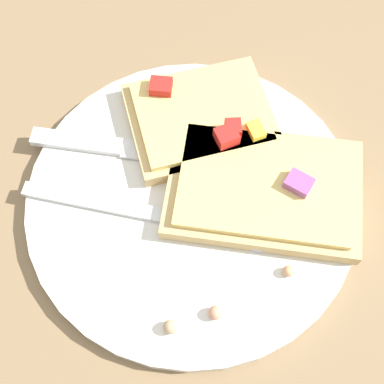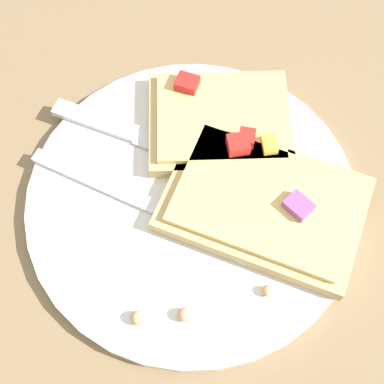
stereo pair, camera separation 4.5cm
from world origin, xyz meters
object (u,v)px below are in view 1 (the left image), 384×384
Objects in this scene: knife at (132,149)px; pizza_slice_main at (264,187)px; fork at (157,215)px; pizza_slice_corner at (201,117)px; plate at (192,200)px.

knife is 0.12m from pizza_slice_main.
fork is 1.15× the size of pizza_slice_corner.
pizza_slice_main is (0.05, 0.08, 0.01)m from fork.
plate is 1.56× the size of knife.
knife reaches higher than plate.
plate is at bearing 12.52° from pizza_slice_main.
knife reaches higher than fork.
knife is 1.14× the size of pizza_slice_corner.
pizza_slice_main is (0.11, 0.05, 0.01)m from knife.
fork is 0.07m from knife.
plate is at bearing 43.20° from fork.
knife is (-0.06, 0.03, -0.00)m from fork.
fork reaches higher than plate.
pizza_slice_main and pizza_slice_corner have the same top height.
pizza_slice_corner is (-0.05, 0.06, 0.02)m from plate.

